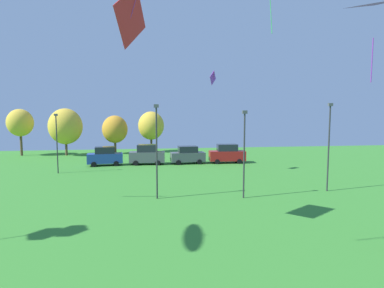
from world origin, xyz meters
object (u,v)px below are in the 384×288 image
(parked_car_rightmost_in_row, at_px, (227,154))
(light_post_2, at_px, (157,147))
(light_post_3, at_px, (57,140))
(treeline_tree_3, at_px, (151,126))
(treeline_tree_2, at_px, (115,129))
(parked_car_second_from_left, at_px, (147,155))
(light_post_1, at_px, (329,143))
(parked_car_third_from_left, at_px, (188,155))
(treeline_tree_0, at_px, (20,123))
(treeline_tree_1, at_px, (66,126))
(kite_flying_11, at_px, (374,24))
(light_post_0, at_px, (244,149))
(kite_flying_10, at_px, (213,78))
(kite_flying_6, at_px, (131,17))
(parked_car_leftmost, at_px, (105,156))

(parked_car_rightmost_in_row, xyz_separation_m, light_post_2, (-9.73, -16.16, 2.69))
(light_post_3, bearing_deg, treeline_tree_3, 60.52)
(treeline_tree_2, bearing_deg, parked_car_second_from_left, -66.31)
(parked_car_rightmost_in_row, distance_m, light_post_1, 16.67)
(parked_car_third_from_left, bearing_deg, treeline_tree_0, 151.19)
(light_post_2, height_order, treeline_tree_1, treeline_tree_1)
(treeline_tree_2, bearing_deg, parked_car_third_from_left, -49.16)
(kite_flying_11, bearing_deg, light_post_3, 134.96)
(light_post_1, xyz_separation_m, treeline_tree_0, (-34.45, 28.04, 1.16))
(treeline_tree_2, xyz_separation_m, treeline_tree_3, (5.95, 1.51, 0.52))
(parked_car_third_from_left, relative_size, light_post_0, 0.69)
(kite_flying_10, relative_size, treeline_tree_1, 0.20)
(light_post_1, height_order, treeline_tree_2, light_post_1)
(kite_flying_10, bearing_deg, treeline_tree_1, 136.90)
(parked_car_second_from_left, distance_m, parked_car_third_from_left, 5.25)
(parked_car_third_from_left, bearing_deg, light_post_3, -166.16)
(kite_flying_6, bearing_deg, light_post_1, 24.36)
(treeline_tree_0, bearing_deg, light_post_3, -58.55)
(kite_flying_10, height_order, parked_car_second_from_left, kite_flying_10)
(parked_car_leftmost, distance_m, parked_car_second_from_left, 5.25)
(kite_flying_10, height_order, parked_car_leftmost, kite_flying_10)
(kite_flying_11, xyz_separation_m, light_post_0, (-3.72, 7.99, -6.85))
(parked_car_rightmost_in_row, distance_m, light_post_0, 17.43)
(parked_car_leftmost, xyz_separation_m, light_post_2, (6.00, -16.39, 2.75))
(kite_flying_11, xyz_separation_m, parked_car_leftmost, (-16.18, 25.16, -9.38))
(light_post_3, distance_m, treeline_tree_1, 16.05)
(parked_car_rightmost_in_row, relative_size, treeline_tree_0, 0.66)
(parked_car_third_from_left, bearing_deg, kite_flying_10, -79.98)
(parked_car_leftmost, relative_size, treeline_tree_3, 0.63)
(light_post_3, bearing_deg, parked_car_third_from_left, 17.05)
(kite_flying_6, xyz_separation_m, light_post_2, (1.38, 6.67, -7.06))
(parked_car_third_from_left, distance_m, light_post_2, 17.20)
(parked_car_third_from_left, bearing_deg, treeline_tree_3, 105.26)
(light_post_2, height_order, treeline_tree_2, light_post_2)
(light_post_0, xyz_separation_m, treeline_tree_2, (-12.48, 29.30, 0.37))
(light_post_0, bearing_deg, light_post_1, 8.04)
(parked_car_leftmost, bearing_deg, kite_flying_11, -63.47)
(treeline_tree_0, bearing_deg, parked_car_rightmost_in_row, -21.93)
(light_post_1, bearing_deg, kite_flying_6, -155.64)
(kite_flying_10, distance_m, parked_car_second_from_left, 13.55)
(light_post_1, xyz_separation_m, light_post_2, (-13.98, -0.28, -0.10))
(kite_flying_11, xyz_separation_m, treeline_tree_1, (-23.68, 36.29, -5.94))
(treeline_tree_0, distance_m, treeline_tree_1, 7.04)
(parked_car_leftmost, xyz_separation_m, treeline_tree_1, (-7.50, 11.14, 3.44))
(kite_flying_10, relative_size, parked_car_second_from_left, 0.33)
(parked_car_third_from_left, height_order, treeline_tree_1, treeline_tree_1)
(parked_car_rightmost_in_row, xyz_separation_m, treeline_tree_3, (-9.81, 13.86, 3.36))
(kite_flying_11, relative_size, light_post_1, 0.42)
(light_post_3, distance_m, treeline_tree_3, 20.95)
(kite_flying_6, bearing_deg, parked_car_leftmost, 101.35)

